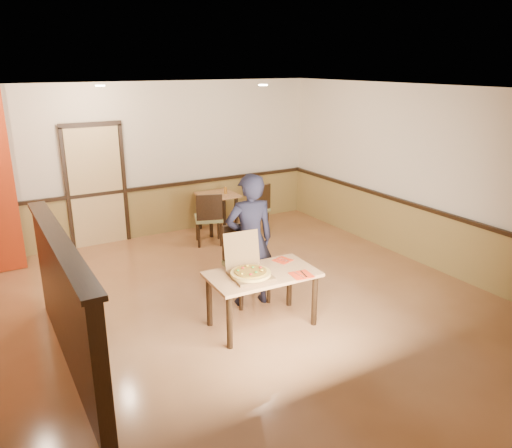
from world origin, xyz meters
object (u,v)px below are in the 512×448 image
(main_table, at_px, (262,281))
(diner, at_px, (250,240))
(side_chair_left, at_px, (209,217))
(pizza_box, at_px, (249,271))
(side_table, at_px, (218,203))
(condiment, at_px, (226,190))
(diner_chair, at_px, (244,260))
(side_chair_right, at_px, (255,208))

(main_table, bearing_deg, diner, 76.16)
(main_table, height_order, side_chair_left, side_chair_left)
(main_table, bearing_deg, side_chair_left, 79.52)
(side_chair_left, relative_size, pizza_box, 1.66)
(side_table, relative_size, condiment, 5.42)
(diner_chair, relative_size, pizza_box, 1.81)
(side_chair_right, bearing_deg, diner_chair, 35.56)
(diner_chair, height_order, side_table, diner_chair)
(side_chair_right, distance_m, diner, 2.77)
(side_chair_right, distance_m, side_table, 0.78)
(side_chair_left, bearing_deg, side_chair_right, -160.77)
(main_table, bearing_deg, pizza_box, -179.67)
(side_table, bearing_deg, condiment, -29.93)
(diner, relative_size, pizza_box, 3.12)
(diner, bearing_deg, main_table, 83.44)
(side_chair_right, xyz_separation_m, side_table, (-0.48, 0.62, 0.02))
(side_chair_left, distance_m, pizza_box, 3.06)
(side_table, bearing_deg, diner, -108.10)
(side_chair_left, height_order, pizza_box, pizza_box)
(main_table, relative_size, pizza_box, 2.33)
(diner, xyz_separation_m, pizza_box, (-0.35, -0.60, -0.13))
(diner_chair, bearing_deg, side_table, 71.54)
(main_table, height_order, condiment, condiment)
(side_chair_right, xyz_separation_m, condiment, (-0.34, 0.54, 0.26))
(condiment, bearing_deg, side_table, 150.07)
(main_table, relative_size, diner_chair, 1.29)
(side_chair_right, xyz_separation_m, diner, (-1.44, -2.34, 0.36))
(side_chair_left, distance_m, condiment, 0.86)
(diner_chair, distance_m, side_chair_left, 2.24)
(side_chair_right, bearing_deg, side_table, -73.42)
(main_table, xyz_separation_m, pizza_box, (-0.18, 0.01, 0.17))
(diner_chair, bearing_deg, diner, -90.91)
(main_table, xyz_separation_m, diner_chair, (0.18, 0.76, -0.03))
(diner_chair, bearing_deg, side_chair_left, 77.89)
(main_table, xyz_separation_m, side_chair_left, (0.67, 2.94, -0.07))
(side_chair_right, height_order, side_table, side_chair_right)
(side_chair_left, xyz_separation_m, condiment, (0.61, 0.54, 0.28))
(diner, bearing_deg, condiment, -101.38)
(side_chair_left, bearing_deg, side_table, -108.19)
(condiment, bearing_deg, main_table, -110.14)
(condiment, bearing_deg, side_chair_right, -57.79)
(side_chair_left, relative_size, side_chair_right, 0.97)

